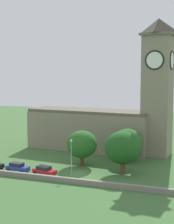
{
  "coord_description": "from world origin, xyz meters",
  "views": [
    {
      "loc": [
        24.17,
        -60.63,
        18.81
      ],
      "look_at": [
        -1.21,
        7.98,
        10.81
      ],
      "focal_mm": 57.11,
      "sensor_mm": 36.0,
      "label": 1
    }
  ],
  "objects_px": {
    "church": "(108,118)",
    "car_red": "(44,171)",
    "car_blue": "(17,167)",
    "tree_churchyard": "(82,144)",
    "streetlamp_west_mid": "(71,151)",
    "tree_riverside_east": "(123,148)",
    "tree_riverside_west": "(127,142)"
  },
  "relations": [
    {
      "from": "tree_riverside_west",
      "to": "tree_churchyard",
      "type": "bearing_deg",
      "value": -144.12
    },
    {
      "from": "car_red",
      "to": "tree_riverside_east",
      "type": "bearing_deg",
      "value": 23.96
    },
    {
      "from": "streetlamp_west_mid",
      "to": "tree_riverside_west",
      "type": "relative_size",
      "value": 0.92
    },
    {
      "from": "church",
      "to": "streetlamp_west_mid",
      "type": "xyz_separation_m",
      "value": [
        -0.32,
        -21.99,
        -3.51
      ]
    },
    {
      "from": "church",
      "to": "tree_riverside_west",
      "type": "xyz_separation_m",
      "value": [
        7.27,
        -9.45,
        -3.55
      ]
    },
    {
      "from": "church",
      "to": "tree_churchyard",
      "type": "distance_m",
      "value": 15.72
    },
    {
      "from": "church",
      "to": "car_red",
      "type": "height_order",
      "value": "church"
    },
    {
      "from": "church",
      "to": "car_blue",
      "type": "bearing_deg",
      "value": -113.68
    },
    {
      "from": "car_red",
      "to": "streetlamp_west_mid",
      "type": "bearing_deg",
      "value": 25.8
    },
    {
      "from": "tree_riverside_west",
      "to": "tree_riverside_east",
      "type": "bearing_deg",
      "value": -81.69
    },
    {
      "from": "car_blue",
      "to": "church",
      "type": "bearing_deg",
      "value": 66.32
    },
    {
      "from": "car_red",
      "to": "car_blue",
      "type": "bearing_deg",
      "value": 179.84
    },
    {
      "from": "car_red",
      "to": "tree_riverside_west",
      "type": "bearing_deg",
      "value": 50.58
    },
    {
      "from": "car_red",
      "to": "church",
      "type": "bearing_deg",
      "value": 78.72
    },
    {
      "from": "car_blue",
      "to": "car_red",
      "type": "xyz_separation_m",
      "value": [
        5.77,
        -0.02,
        -0.08
      ]
    },
    {
      "from": "streetlamp_west_mid",
      "to": "tree_riverside_east",
      "type": "height_order",
      "value": "tree_riverside_east"
    },
    {
      "from": "church",
      "to": "car_red",
      "type": "bearing_deg",
      "value": -101.28
    },
    {
      "from": "streetlamp_west_mid",
      "to": "tree_churchyard",
      "type": "height_order",
      "value": "tree_churchyard"
    },
    {
      "from": "streetlamp_west_mid",
      "to": "tree_riverside_west",
      "type": "xyz_separation_m",
      "value": [
        7.59,
        12.54,
        -0.04
      ]
    },
    {
      "from": "streetlamp_west_mid",
      "to": "car_red",
      "type": "bearing_deg",
      "value": -154.2
    },
    {
      "from": "tree_riverside_west",
      "to": "church",
      "type": "bearing_deg",
      "value": 127.57
    },
    {
      "from": "car_blue",
      "to": "tree_churchyard",
      "type": "distance_m",
      "value": 13.66
    },
    {
      "from": "tree_churchyard",
      "to": "tree_riverside_west",
      "type": "distance_m",
      "value": 9.95
    },
    {
      "from": "car_blue",
      "to": "tree_churchyard",
      "type": "relative_size",
      "value": 0.67
    },
    {
      "from": "tree_riverside_east",
      "to": "tree_churchyard",
      "type": "bearing_deg",
      "value": 162.56
    },
    {
      "from": "car_blue",
      "to": "tree_riverside_east",
      "type": "bearing_deg",
      "value": 17.2
    },
    {
      "from": "church",
      "to": "tree_riverside_east",
      "type": "xyz_separation_m",
      "value": [
        8.55,
        -18.22,
        -3.02
      ]
    },
    {
      "from": "car_blue",
      "to": "tree_riverside_west",
      "type": "distance_m",
      "value": 23.39
    },
    {
      "from": "tree_riverside_east",
      "to": "streetlamp_west_mid",
      "type": "bearing_deg",
      "value": -156.99
    },
    {
      "from": "car_blue",
      "to": "car_red",
      "type": "distance_m",
      "value": 5.77
    },
    {
      "from": "streetlamp_west_mid",
      "to": "church",
      "type": "bearing_deg",
      "value": 89.16
    },
    {
      "from": "church",
      "to": "tree_churchyard",
      "type": "bearing_deg",
      "value": -92.97
    }
  ]
}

